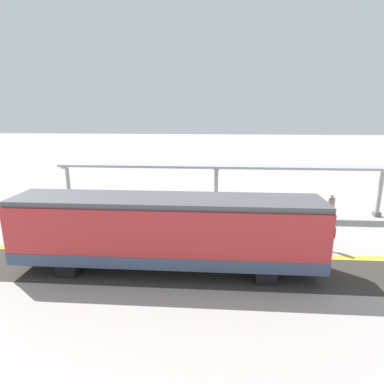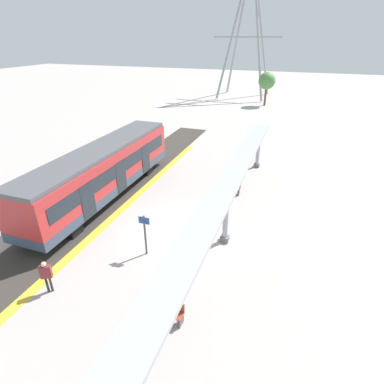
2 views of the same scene
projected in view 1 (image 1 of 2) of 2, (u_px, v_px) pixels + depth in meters
name	position (u px, v px, depth m)	size (l,w,h in m)	color
ground_plane	(217.00, 229.00, 19.68)	(176.00, 176.00, 0.00)	#ABA39F
tactile_edge_strip	(217.00, 254.00, 16.26)	(0.52, 28.38, 0.01)	gold
trackbed	(217.00, 271.00, 14.46)	(3.20, 40.38, 0.01)	#38332D
train_near_carriage	(167.00, 233.00, 14.18)	(2.65, 13.72, 3.48)	#B82C2D
canopy_pillar_nearest	(380.00, 193.00, 21.72)	(1.10, 0.44, 3.33)	slate
canopy_pillar_second	(216.00, 190.00, 22.51)	(1.10, 0.44, 3.33)	slate
canopy_pillar_third	(69.00, 188.00, 23.27)	(1.10, 0.44, 3.33)	slate
canopy_beam	(219.00, 167.00, 22.07)	(1.20, 23.04, 0.16)	#A8AAB2
bench_near_end	(297.00, 212.00, 21.51)	(1.52, 0.51, 0.86)	#993C27
bench_mid_platform	(137.00, 209.00, 22.18)	(1.51, 0.46, 0.86)	brown
trash_bin	(46.00, 208.00, 22.60)	(0.48, 0.48, 0.90)	#1F2F31
platform_info_sign	(254.00, 210.00, 19.13)	(0.56, 0.10, 2.20)	#4C4C51
passenger_waiting_near_edge	(331.00, 234.00, 16.34)	(0.49, 0.40, 1.56)	#2C2C30
passenger_by_the_benches	(331.00, 205.00, 21.00)	(0.53, 0.52, 1.77)	gray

